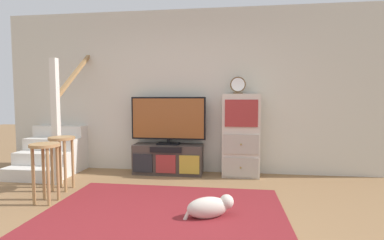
{
  "coord_description": "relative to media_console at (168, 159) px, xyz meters",
  "views": [
    {
      "loc": [
        0.7,
        -2.4,
        1.24
      ],
      "look_at": [
        0.15,
        1.8,
        0.92
      ],
      "focal_mm": 27.06,
      "sensor_mm": 36.0,
      "label": 1
    }
  ],
  "objects": [
    {
      "name": "staircase",
      "position": [
        -1.94,
        0.01,
        0.13
      ],
      "size": [
        1.0,
        1.36,
        2.2
      ],
      "color": "silver",
      "rests_on": "ground_plane"
    },
    {
      "name": "bar_stool_near",
      "position": [
        -1.16,
        -1.48,
        0.29
      ],
      "size": [
        0.34,
        0.34,
        0.71
      ],
      "color": "#A37A4C",
      "rests_on": "ground_plane"
    },
    {
      "name": "television",
      "position": [
        0.0,
        0.02,
        0.66
      ],
      "size": [
        1.22,
        0.22,
        0.78
      ],
      "color": "black",
      "rests_on": "media_console"
    },
    {
      "name": "area_rug",
      "position": [
        0.3,
        -1.59,
        -0.24
      ],
      "size": [
        2.6,
        1.8,
        0.01
      ],
      "primitive_type": "cube",
      "color": "maroon",
      "rests_on": "ground_plane"
    },
    {
      "name": "bar_stool_far",
      "position": [
        -1.24,
        -1.0,
        0.29
      ],
      "size": [
        0.34,
        0.34,
        0.72
      ],
      "color": "#A37A4C",
      "rests_on": "ground_plane"
    },
    {
      "name": "back_wall",
      "position": [
        0.3,
        0.27,
        1.11
      ],
      "size": [
        6.4,
        0.12,
        2.7
      ],
      "primitive_type": "cube",
      "color": "beige",
      "rests_on": "ground_plane"
    },
    {
      "name": "side_cabinet",
      "position": [
        1.17,
        0.01,
        0.41
      ],
      "size": [
        0.58,
        0.38,
        1.31
      ],
      "color": "beige",
      "rests_on": "ground_plane"
    },
    {
      "name": "ground_plane",
      "position": [
        0.3,
        -2.19,
        -0.24
      ],
      "size": [
        20.0,
        20.0,
        0.0
      ],
      "primitive_type": "plane",
      "color": "olive"
    },
    {
      "name": "media_console",
      "position": [
        0.0,
        0.0,
        0.0
      ],
      "size": [
        1.13,
        0.38,
        0.48
      ],
      "color": "#423833",
      "rests_on": "ground_plane"
    },
    {
      "name": "desk_clock",
      "position": [
        1.12,
        -0.0,
        1.2
      ],
      "size": [
        0.24,
        0.08,
        0.27
      ],
      "color": "#4C3823",
      "rests_on": "side_cabinet"
    },
    {
      "name": "dog",
      "position": [
        0.81,
        -1.67,
        -0.12
      ],
      "size": [
        0.52,
        0.35,
        0.23
      ],
      "color": "beige",
      "rests_on": "ground_plane"
    }
  ]
}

